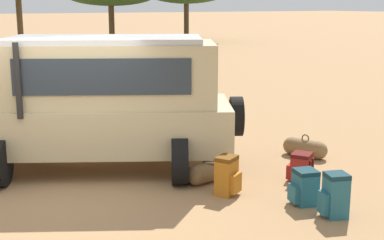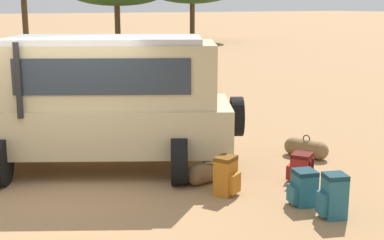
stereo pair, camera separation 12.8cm
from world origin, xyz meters
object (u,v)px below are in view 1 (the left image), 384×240
backpack_cluster_center (301,167)px  safari_vehicle (102,100)px  duffel_bag_low_black_case (208,171)px  duffel_bag_soft_canvas (305,148)px  backpack_near_rear_wheel (227,176)px  backpack_beside_front_wheel (335,196)px  backpack_outermost (305,187)px

backpack_cluster_center → safari_vehicle: bearing=138.0°
safari_vehicle → duffel_bag_low_black_case: bearing=-52.3°
duffel_bag_soft_canvas → backpack_near_rear_wheel: bearing=-158.0°
backpack_cluster_center → duffel_bag_soft_canvas: (1.09, 1.12, -0.07)m
safari_vehicle → backpack_beside_front_wheel: (2.06, -3.87, -0.98)m
backpack_near_rear_wheel → duffel_bag_low_black_case: 0.69m
backpack_cluster_center → duffel_bag_low_black_case: backpack_cluster_center is taller
backpack_outermost → safari_vehicle: bearing=121.7°
safari_vehicle → duffel_bag_soft_canvas: size_ratio=5.90×
backpack_near_rear_wheel → backpack_beside_front_wheel: bearing=-61.6°
safari_vehicle → backpack_outermost: (2.02, -3.28, -1.03)m
backpack_near_rear_wheel → backpack_outermost: backpack_near_rear_wheel is taller
backpack_near_rear_wheel → duffel_bag_low_black_case: size_ratio=0.73×
backpack_beside_front_wheel → backpack_cluster_center: bearing=66.6°
backpack_beside_front_wheel → backpack_near_rear_wheel: (-0.84, 1.54, -0.01)m
backpack_near_rear_wheel → duffel_bag_soft_canvas: bearing=22.0°
backpack_near_rear_wheel → backpack_outermost: bearing=-49.9°
backpack_near_rear_wheel → duffel_bag_low_black_case: backpack_near_rear_wheel is taller
backpack_near_rear_wheel → duffel_bag_soft_canvas: backpack_near_rear_wheel is taller
backpack_cluster_center → backpack_near_rear_wheel: backpack_near_rear_wheel is taller
backpack_beside_front_wheel → backpack_near_rear_wheel: bearing=118.4°
backpack_cluster_center → backpack_near_rear_wheel: (-1.47, 0.09, 0.06)m
backpack_cluster_center → backpack_beside_front_wheel: bearing=-113.4°
backpack_beside_front_wheel → duffel_bag_soft_canvas: 3.10m
duffel_bag_low_black_case → duffel_bag_soft_canvas: bearing=8.0°
safari_vehicle → duffel_bag_low_black_case: size_ratio=6.16×
backpack_cluster_center → duffel_bag_low_black_case: (-1.42, 0.77, -0.06)m
safari_vehicle → backpack_cluster_center: size_ratio=10.53×
backpack_beside_front_wheel → duffel_bag_soft_canvas: bearing=56.3°
backpack_beside_front_wheel → backpack_outermost: size_ratio=1.19×
backpack_outermost → duffel_bag_low_black_case: (-0.75, 1.63, -0.08)m
duffel_bag_soft_canvas → backpack_cluster_center: bearing=-134.1°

